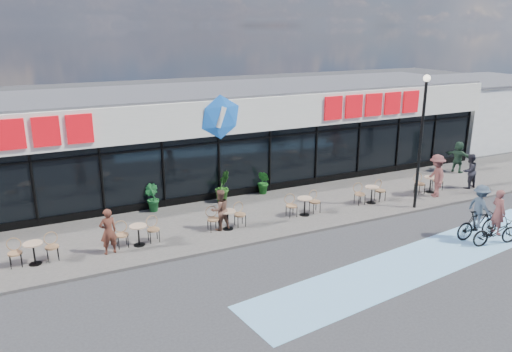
{
  "coord_description": "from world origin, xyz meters",
  "views": [
    {
      "loc": [
        -7.64,
        -12.72,
        7.49
      ],
      "look_at": [
        0.13,
        3.5,
        2.06
      ],
      "focal_mm": 35.0,
      "sensor_mm": 36.0,
      "label": 1
    }
  ],
  "objects_px": {
    "patron_right": "(220,210)",
    "cyclist_b": "(496,227)",
    "lamp_post": "(422,132)",
    "patron_left": "(108,231)",
    "cyclist_a": "(479,216)",
    "pedestrian_c": "(469,171)",
    "pedestrian_b": "(458,157)",
    "potted_plant_mid": "(222,187)",
    "potted_plant_left": "(152,198)",
    "potted_plant_right": "(264,182)",
    "pedestrian_a": "(436,176)"
  },
  "relations": [
    {
      "from": "patron_right",
      "to": "cyclist_b",
      "type": "distance_m",
      "value": 9.91
    },
    {
      "from": "cyclist_b",
      "to": "lamp_post",
      "type": "bearing_deg",
      "value": 90.87
    },
    {
      "from": "patron_left",
      "to": "cyclist_a",
      "type": "bearing_deg",
      "value": 150.49
    },
    {
      "from": "pedestrian_c",
      "to": "pedestrian_b",
      "type": "bearing_deg",
      "value": -132.38
    },
    {
      "from": "pedestrian_c",
      "to": "cyclist_a",
      "type": "bearing_deg",
      "value": 39.57
    },
    {
      "from": "lamp_post",
      "to": "pedestrian_c",
      "type": "distance_m",
      "value": 4.91
    },
    {
      "from": "potted_plant_mid",
      "to": "pedestrian_b",
      "type": "height_order",
      "value": "pedestrian_b"
    },
    {
      "from": "lamp_post",
      "to": "cyclist_a",
      "type": "bearing_deg",
      "value": -91.2
    },
    {
      "from": "potted_plant_mid",
      "to": "patron_left",
      "type": "distance_m",
      "value": 6.28
    },
    {
      "from": "potted_plant_left",
      "to": "pedestrian_c",
      "type": "bearing_deg",
      "value": -13.5
    },
    {
      "from": "patron_right",
      "to": "lamp_post",
      "type": "bearing_deg",
      "value": 161.98
    },
    {
      "from": "cyclist_a",
      "to": "cyclist_b",
      "type": "relative_size",
      "value": 0.99
    },
    {
      "from": "potted_plant_right",
      "to": "pedestrian_c",
      "type": "relative_size",
      "value": 0.67
    },
    {
      "from": "potted_plant_left",
      "to": "patron_right",
      "type": "bearing_deg",
      "value": -59.3
    },
    {
      "from": "patron_left",
      "to": "cyclist_a",
      "type": "relative_size",
      "value": 0.78
    },
    {
      "from": "pedestrian_b",
      "to": "cyclist_a",
      "type": "xyz_separation_m",
      "value": [
        -5.85,
        -6.46,
        -0.03
      ]
    },
    {
      "from": "lamp_post",
      "to": "patron_right",
      "type": "xyz_separation_m",
      "value": [
        -8.32,
        1.34,
        -2.48
      ]
    },
    {
      "from": "potted_plant_right",
      "to": "pedestrian_a",
      "type": "height_order",
      "value": "pedestrian_a"
    },
    {
      "from": "patron_left",
      "to": "pedestrian_b",
      "type": "xyz_separation_m",
      "value": [
        18.24,
        2.15,
        0.02
      ]
    },
    {
      "from": "cyclist_b",
      "to": "patron_right",
      "type": "bearing_deg",
      "value": 147.7
    },
    {
      "from": "patron_left",
      "to": "cyclist_b",
      "type": "bearing_deg",
      "value": 148.02
    },
    {
      "from": "pedestrian_a",
      "to": "pedestrian_b",
      "type": "relative_size",
      "value": 1.17
    },
    {
      "from": "pedestrian_a",
      "to": "cyclist_a",
      "type": "height_order",
      "value": "cyclist_a"
    },
    {
      "from": "patron_right",
      "to": "cyclist_b",
      "type": "xyz_separation_m",
      "value": [
        8.38,
        -5.3,
        -0.22
      ]
    },
    {
      "from": "pedestrian_c",
      "to": "pedestrian_a",
      "type": "bearing_deg",
      "value": 0.4
    },
    {
      "from": "patron_right",
      "to": "patron_left",
      "type": "bearing_deg",
      "value": -4.37
    },
    {
      "from": "cyclist_a",
      "to": "cyclist_b",
      "type": "xyz_separation_m",
      "value": [
        0.13,
        -0.66,
        -0.22
      ]
    },
    {
      "from": "potted_plant_left",
      "to": "patron_left",
      "type": "bearing_deg",
      "value": -124.55
    },
    {
      "from": "potted_plant_left",
      "to": "cyclist_b",
      "type": "bearing_deg",
      "value": -39.33
    },
    {
      "from": "potted_plant_left",
      "to": "potted_plant_mid",
      "type": "bearing_deg",
      "value": -2.99
    },
    {
      "from": "patron_left",
      "to": "pedestrian_b",
      "type": "height_order",
      "value": "pedestrian_b"
    },
    {
      "from": "potted_plant_left",
      "to": "pedestrian_a",
      "type": "distance_m",
      "value": 12.51
    },
    {
      "from": "potted_plant_mid",
      "to": "cyclist_b",
      "type": "xyz_separation_m",
      "value": [
        7.13,
        -8.19,
        -0.1
      ]
    },
    {
      "from": "cyclist_b",
      "to": "pedestrian_b",
      "type": "bearing_deg",
      "value": 51.18
    },
    {
      "from": "pedestrian_a",
      "to": "pedestrian_b",
      "type": "height_order",
      "value": "pedestrian_a"
    },
    {
      "from": "pedestrian_c",
      "to": "cyclist_a",
      "type": "relative_size",
      "value": 0.81
    },
    {
      "from": "potted_plant_right",
      "to": "cyclist_b",
      "type": "distance_m",
      "value": 9.72
    },
    {
      "from": "pedestrian_b",
      "to": "cyclist_a",
      "type": "distance_m",
      "value": 8.72
    },
    {
      "from": "potted_plant_mid",
      "to": "pedestrian_b",
      "type": "bearing_deg",
      "value": -4.77
    },
    {
      "from": "lamp_post",
      "to": "pedestrian_b",
      "type": "relative_size",
      "value": 3.36
    },
    {
      "from": "lamp_post",
      "to": "pedestrian_c",
      "type": "height_order",
      "value": "lamp_post"
    },
    {
      "from": "patron_right",
      "to": "cyclist_a",
      "type": "xyz_separation_m",
      "value": [
        8.25,
        -4.64,
        0.0
      ]
    },
    {
      "from": "patron_left",
      "to": "lamp_post",
      "type": "bearing_deg",
      "value": 165.03
    },
    {
      "from": "potted_plant_left",
      "to": "potted_plant_mid",
      "type": "height_order",
      "value": "potted_plant_mid"
    },
    {
      "from": "cyclist_a",
      "to": "pedestrian_c",
      "type": "bearing_deg",
      "value": 45.28
    },
    {
      "from": "pedestrian_b",
      "to": "pedestrian_c",
      "type": "xyz_separation_m",
      "value": [
        -1.63,
        -2.2,
        0.01
      ]
    },
    {
      "from": "lamp_post",
      "to": "potted_plant_right",
      "type": "height_order",
      "value": "lamp_post"
    },
    {
      "from": "pedestrian_b",
      "to": "cyclist_b",
      "type": "relative_size",
      "value": 0.8
    },
    {
      "from": "patron_left",
      "to": "pedestrian_c",
      "type": "distance_m",
      "value": 16.61
    },
    {
      "from": "pedestrian_a",
      "to": "cyclist_b",
      "type": "distance_m",
      "value": 5.01
    }
  ]
}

